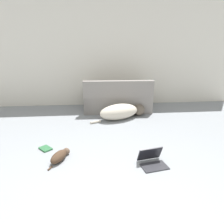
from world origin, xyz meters
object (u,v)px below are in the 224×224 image
at_px(book_green, 46,149).
at_px(dog, 122,111).
at_px(cat, 60,156).
at_px(couch, 117,100).
at_px(laptop_open, 152,159).

bearing_deg(book_green, dog, 43.37).
relative_size(dog, cat, 2.61).
height_order(couch, cat, couch).
bearing_deg(laptop_open, dog, 84.21).
bearing_deg(book_green, laptop_open, -19.72).
relative_size(couch, book_green, 6.60).
bearing_deg(couch, dog, 94.09).
bearing_deg(cat, book_green, 62.77).
xyz_separation_m(cat, laptop_open, (1.32, -0.21, 0.01)).
xyz_separation_m(laptop_open, book_green, (-1.60, 0.57, -0.06)).
relative_size(dog, book_green, 5.25).
xyz_separation_m(dog, cat, (-1.13, -1.70, -0.09)).
distance_m(dog, book_green, 1.95).
relative_size(laptop_open, book_green, 1.66).
bearing_deg(laptop_open, cat, 159.52).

